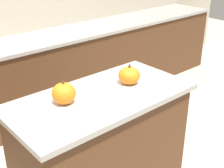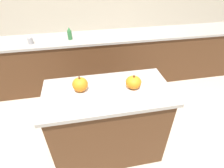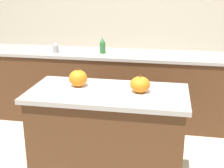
% 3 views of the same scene
% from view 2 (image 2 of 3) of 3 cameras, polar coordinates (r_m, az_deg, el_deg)
% --- Properties ---
extents(ground_plane, '(12.00, 12.00, 0.00)m').
position_cam_2_polar(ground_plane, '(2.29, -1.06, -20.46)').
color(ground_plane, '#BCB29E').
extents(wall_back, '(8.00, 0.06, 2.50)m').
position_cam_2_polar(wall_back, '(3.13, -7.58, 23.54)').
color(wall_back, '#B2A893').
rests_on(wall_back, ground_plane).
extents(kitchen_island, '(1.20, 0.60, 0.91)m').
position_cam_2_polar(kitchen_island, '(1.93, -1.21, -12.91)').
color(kitchen_island, '#4C2D19').
rests_on(kitchen_island, ground_plane).
extents(back_counter, '(6.00, 0.60, 0.88)m').
position_cam_2_polar(back_counter, '(3.10, -5.91, 7.54)').
color(back_counter, '#4C2D19').
rests_on(back_counter, ground_plane).
extents(pumpkin_cake_left, '(0.23, 0.23, 0.17)m').
position_cam_2_polar(pumpkin_cake_left, '(1.60, -10.34, -0.40)').
color(pumpkin_cake_left, silver).
rests_on(pumpkin_cake_left, kitchen_island).
extents(pumpkin_cake_right, '(0.24, 0.24, 0.15)m').
position_cam_2_polar(pumpkin_cake_right, '(1.63, 6.96, 0.42)').
color(pumpkin_cake_right, silver).
rests_on(pumpkin_cake_right, kitchen_island).
extents(bottle_tall, '(0.07, 0.07, 0.19)m').
position_cam_2_polar(bottle_tall, '(2.84, -13.70, 15.70)').
color(bottle_tall, '#2D6B38').
rests_on(bottle_tall, back_counter).
extents(bottle_short, '(0.07, 0.07, 0.13)m').
position_cam_2_polar(bottle_short, '(2.87, -25.17, 12.97)').
color(bottle_short, '#99999E').
rests_on(bottle_short, back_counter).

